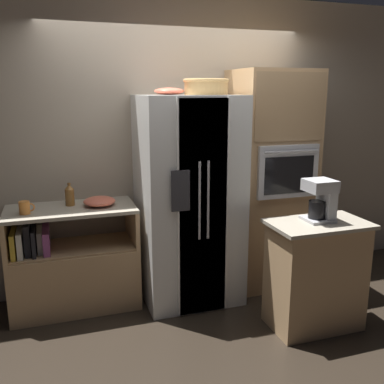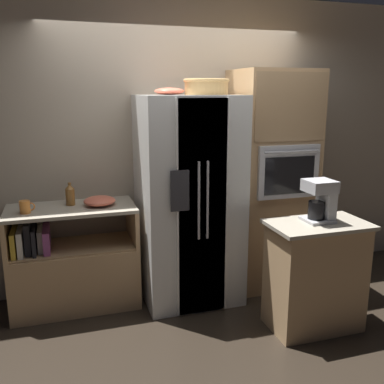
{
  "view_description": "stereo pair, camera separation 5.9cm",
  "coord_description": "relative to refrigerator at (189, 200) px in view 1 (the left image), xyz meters",
  "views": [
    {
      "loc": [
        -1.17,
        -3.57,
        1.91
      ],
      "look_at": [
        -0.0,
        -0.04,
        1.03
      ],
      "focal_mm": 40.0,
      "sensor_mm": 36.0,
      "label": 1
    },
    {
      "loc": [
        -1.11,
        -3.59,
        1.91
      ],
      "look_at": [
        -0.0,
        -0.04,
        1.03
      ],
      "focal_mm": 40.0,
      "sensor_mm": 36.0,
      "label": 2
    }
  ],
  "objects": [
    {
      "name": "fruit_bowl",
      "position": [
        -0.16,
        0.05,
        0.97
      ],
      "size": [
        0.26,
        0.26,
        0.06
      ],
      "color": "#DB664C",
      "rests_on": "refrigerator"
    },
    {
      "name": "bottle_tall",
      "position": [
        -1.04,
        0.19,
        0.08
      ],
      "size": [
        0.08,
        0.08,
        0.2
      ],
      "color": "brown",
      "rests_on": "counter_left"
    },
    {
      "name": "mug",
      "position": [
        -1.4,
        0.03,
        0.04
      ],
      "size": [
        0.12,
        0.09,
        0.11
      ],
      "color": "orange",
      "rests_on": "counter_left"
    },
    {
      "name": "island_counter",
      "position": [
        0.81,
        -0.85,
        -0.49
      ],
      "size": [
        0.79,
        0.48,
        0.9
      ],
      "color": "tan",
      "rests_on": "ground_plane"
    },
    {
      "name": "counter_left",
      "position": [
        -1.06,
        0.12,
        -0.59
      ],
      "size": [
        1.1,
        0.56,
        0.93
      ],
      "color": "tan",
      "rests_on": "ground_plane"
    },
    {
      "name": "wall_oven",
      "position": [
        0.87,
        0.07,
        0.12
      ],
      "size": [
        0.74,
        0.71,
        2.11
      ],
      "color": "tan",
      "rests_on": "ground_plane"
    },
    {
      "name": "wicker_basket",
      "position": [
        0.16,
        -0.0,
        1.01
      ],
      "size": [
        0.4,
        0.4,
        0.14
      ],
      "color": "tan",
      "rests_on": "refrigerator"
    },
    {
      "name": "refrigerator",
      "position": [
        0.0,
        0.0,
        0.0
      ],
      "size": [
        0.87,
        0.82,
        1.88
      ],
      "color": "silver",
      "rests_on": "ground_plane"
    },
    {
      "name": "coffee_maker",
      "position": [
        0.85,
        -0.82,
        0.14
      ],
      "size": [
        0.22,
        0.22,
        0.34
      ],
      "color": "#B2B2B7",
      "rests_on": "island_counter"
    },
    {
      "name": "ground_plane",
      "position": [
        0.01,
        -0.05,
        -0.94
      ],
      "size": [
        20.0,
        20.0,
        0.0
      ],
      "primitive_type": "plane",
      "color": "black"
    },
    {
      "name": "wall_back",
      "position": [
        0.01,
        0.43,
        0.46
      ],
      "size": [
        12.0,
        0.06,
        2.8
      ],
      "color": "tan",
      "rests_on": "ground_plane"
    },
    {
      "name": "mixing_bowl",
      "position": [
        -0.79,
        0.11,
        0.02
      ],
      "size": [
        0.28,
        0.28,
        0.08
      ],
      "color": "#DB664C",
      "rests_on": "counter_left"
    }
  ]
}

